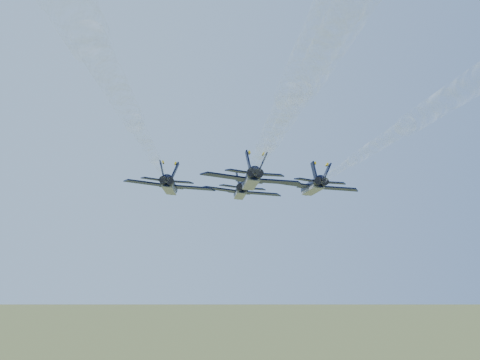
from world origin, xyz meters
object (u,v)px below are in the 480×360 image
object	(u,v)px
jet_lead	(240,192)
jet_slot	(251,179)
jet_left	(170,186)
jet_right	(313,186)

from	to	relation	value
jet_lead	jet_slot	bearing A→B (deg)	-89.23
jet_slot	jet_lead	bearing A→B (deg)	90.77
jet_left	jet_lead	bearing A→B (deg)	47.46
jet_right	jet_slot	bearing A→B (deg)	-131.31
jet_lead	jet_right	world-z (taller)	same
jet_left	jet_slot	bearing A→B (deg)	-44.24
jet_lead	jet_left	xyz separation A→B (m)	(-12.79, -8.81, 0.00)
jet_lead	jet_slot	xyz separation A→B (m)	(-4.61, -21.48, 0.00)
jet_left	jet_right	xyz separation A→B (m)	(19.85, -4.25, 0.00)
jet_right	jet_slot	world-z (taller)	same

